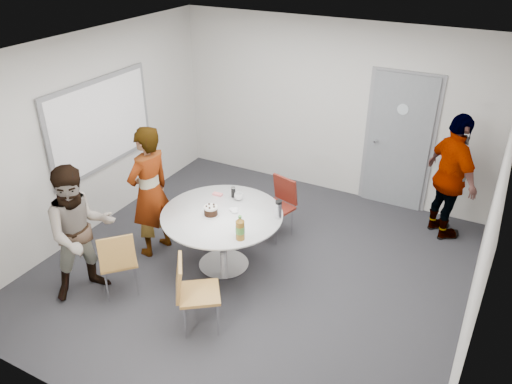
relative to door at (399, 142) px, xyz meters
The scene contains 15 objects.
floor 2.90m from the door, 113.90° to the right, with size 5.00×5.00×0.00m, color #242428.
ceiling 3.19m from the door, 113.90° to the right, with size 5.00×5.00×0.00m, color silver.
wall_back 1.15m from the door, behind, with size 5.00×5.00×0.00m, color beige.
wall_left 4.38m from the door, 145.41° to the right, with size 5.00×5.00×0.00m, color beige.
wall_right 2.87m from the door, 60.57° to the right, with size 5.00×5.00×0.00m, color beige.
wall_front 5.11m from the door, 102.45° to the right, with size 5.00×5.00×0.00m, color beige.
door is the anchor object (origin of this frame).
whiteboard 4.25m from the door, 147.34° to the right, with size 0.04×1.90×1.25m.
table 2.99m from the door, 119.17° to the right, with size 1.48×1.48×1.08m.
chair_near_left 4.29m from the door, 121.50° to the right, with size 0.60×0.60×0.87m.
chair_near_right 3.91m from the door, 107.95° to the right, with size 0.61×0.60×0.88m.
chair_far 2.03m from the door, 126.61° to the right, with size 0.50×0.53×0.85m.
person_main 3.67m from the door, 132.14° to the right, with size 0.64×0.42×1.76m, color #A5C6EA.
person_left 4.57m from the door, 125.11° to the right, with size 0.79×0.62×1.63m, color white.
person_right 1.01m from the door, 32.03° to the right, with size 1.04×0.43×1.77m, color black.
Camera 1 is at (2.41, -4.49, 3.90)m, focal length 35.00 mm.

